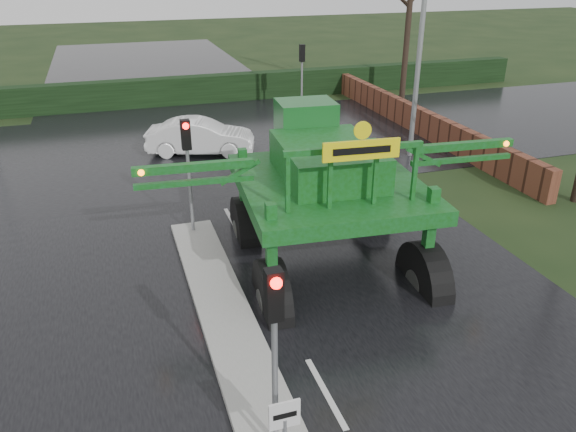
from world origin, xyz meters
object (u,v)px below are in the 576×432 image
object	(u,v)px
traffic_signal_near	(274,324)
crop_sprayer	(268,200)
traffic_signal_far	(302,63)
street_light_right	(417,3)
keep_left_sign	(285,424)
white_sedan	(202,154)
traffic_signal_mid	(187,152)

from	to	relation	value
traffic_signal_near	crop_sprayer	size ratio (longest dim) A/B	0.36
traffic_signal_far	street_light_right	world-z (taller)	street_light_right
traffic_signal_far	street_light_right	distance (m)	8.86
keep_left_sign	traffic_signal_far	size ratio (longest dim) A/B	0.38
keep_left_sign	traffic_signal_near	world-z (taller)	traffic_signal_near
white_sedan	traffic_signal_far	bearing A→B (deg)	-33.25
keep_left_sign	crop_sprayer	world-z (taller)	crop_sprayer
traffic_signal_near	traffic_signal_mid	bearing A→B (deg)	90.00
street_light_right	keep_left_sign	bearing A→B (deg)	-125.12
crop_sprayer	white_sedan	bearing A→B (deg)	92.90
traffic_signal_far	street_light_right	bearing A→B (deg)	101.95
traffic_signal_near	street_light_right	size ratio (longest dim) A/B	0.35
traffic_signal_near	traffic_signal_mid	distance (m)	8.50
keep_left_sign	traffic_signal_mid	bearing A→B (deg)	90.00
traffic_signal_far	white_sedan	bearing A→B (deg)	39.03
traffic_signal_mid	white_sedan	size ratio (longest dim) A/B	0.80
traffic_signal_mid	crop_sprayer	distance (m)	4.17
keep_left_sign	white_sedan	xyz separation A→B (m)	(1.55, 16.45, -1.06)
traffic_signal_far	crop_sprayer	distance (m)	17.77
traffic_signal_mid	traffic_signal_far	size ratio (longest dim) A/B	1.00
keep_left_sign	white_sedan	distance (m)	16.55
traffic_signal_near	white_sedan	world-z (taller)	traffic_signal_near
traffic_signal_far	crop_sprayer	xyz separation A→B (m)	(-6.58, -16.51, 0.02)
traffic_signal_mid	crop_sprayer	bearing A→B (deg)	-73.03
keep_left_sign	crop_sprayer	size ratio (longest dim) A/B	0.14
street_light_right	white_sedan	xyz separation A→B (m)	(-7.94, 2.95, -5.99)
traffic_signal_mid	traffic_signal_far	world-z (taller)	same
keep_left_sign	street_light_right	xyz separation A→B (m)	(9.49, 13.50, 4.93)
crop_sprayer	white_sedan	xyz separation A→B (m)	(0.34, 11.44, -2.61)
keep_left_sign	white_sedan	size ratio (longest dim) A/B	0.31
traffic_signal_far	traffic_signal_near	bearing A→B (deg)	69.64
traffic_signal_mid	white_sedan	distance (m)	8.04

